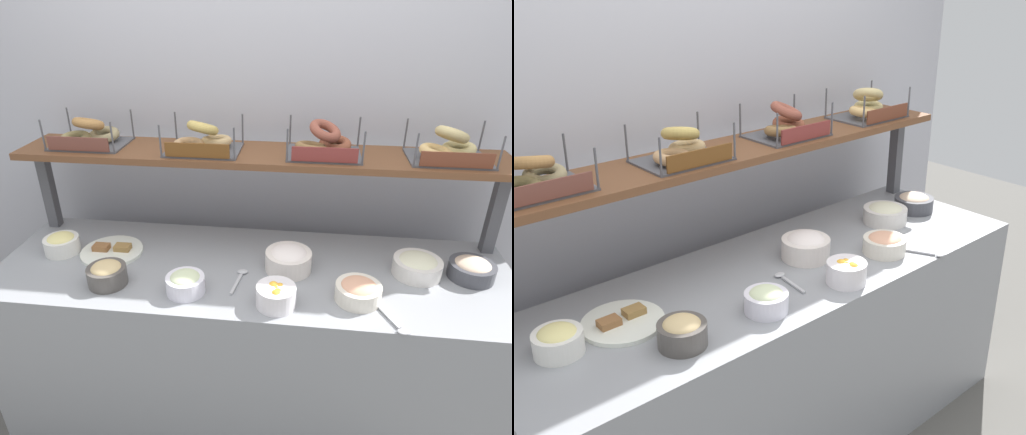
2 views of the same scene
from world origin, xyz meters
The scene contains 19 objects.
back_wall centered at (0.00, 0.55, 1.20)m, with size 3.40×0.06×2.40m, color #B3B3BC.
deli_counter centered at (0.00, 0.00, 0.42)m, with size 2.20×0.70×0.85m, color gray.
shelf_riser_right centered at (1.04, 0.27, 1.05)m, with size 0.05×0.05×0.40m, color #4C4C51.
upper_shelf centered at (0.00, 0.27, 1.26)m, with size 2.16×0.32×0.03m, color brown.
bowl_tuna_salad centered at (0.91, 0.04, 0.89)m, with size 0.18×0.18×0.08m.
bowl_potato_salad centered at (0.69, 0.04, 0.89)m, with size 0.20×0.20×0.09m.
bowl_hummus centered at (-0.56, -0.19, 0.90)m, with size 0.16×0.16×0.10m.
bowl_egg_salad centered at (-0.87, 0.03, 0.90)m, with size 0.15×0.15×0.09m.
bowl_cream_cheese centered at (0.15, 0.01, 0.90)m, with size 0.20×0.20×0.11m.
bowl_scallion_spread centered at (-0.24, -0.20, 0.89)m, with size 0.15×0.15×0.09m.
bowl_lox_spread centered at (0.43, -0.17, 0.89)m, with size 0.18×0.18×0.08m.
bowl_fruit_salad centered at (0.12, -0.24, 0.89)m, with size 0.15×0.15×0.09m.
serving_plate_white centered at (-0.65, 0.04, 0.86)m, with size 0.27×0.27×0.04m.
serving_spoon_near_plate centered at (-0.04, -0.09, 0.86)m, with size 0.05×0.18×0.01m.
serving_spoon_by_edge centered at (0.55, -0.31, 0.86)m, with size 0.10×0.16×0.01m.
bagel_basket_everything centered at (-0.78, 0.28, 1.33)m, with size 0.33×0.25×0.14m.
bagel_basket_sesame centered at (-0.25, 0.25, 1.33)m, with size 0.32×0.26×0.15m.
bagel_basket_cinnamon_raisin centered at (0.28, 0.26, 1.33)m, with size 0.31×0.25×0.15m.
bagel_basket_plain centered at (0.79, 0.26, 1.33)m, with size 0.33×0.26×0.15m.
Camera 2 is at (-1.43, -1.59, 1.95)m, focal length 43.38 mm.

